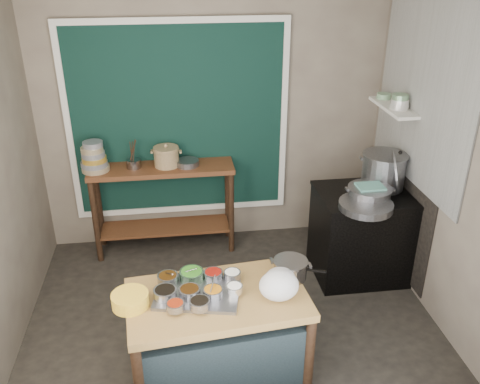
{
  "coord_description": "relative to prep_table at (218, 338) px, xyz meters",
  "views": [
    {
      "loc": [
        -0.4,
        -3.48,
        2.94
      ],
      "look_at": [
        0.11,
        0.25,
        1.12
      ],
      "focal_mm": 38.0,
      "sensor_mm": 36.0,
      "label": 1
    }
  ],
  "objects": [
    {
      "name": "floor",
      "position": [
        0.17,
        0.62,
        -0.39
      ],
      "size": [
        3.5,
        3.0,
        0.02
      ],
      "primitive_type": "cube",
      "color": "#2D2922",
      "rests_on": "ground"
    },
    {
      "name": "back_wall",
      "position": [
        0.17,
        2.13,
        1.02
      ],
      "size": [
        3.5,
        0.02,
        2.8
      ],
      "primitive_type": "cube",
      "color": "#766B5A",
      "rests_on": "floor"
    },
    {
      "name": "right_wall",
      "position": [
        1.93,
        0.62,
        1.02
      ],
      "size": [
        0.02,
        3.0,
        2.8
      ],
      "primitive_type": "cube",
      "color": "#766B5A",
      "rests_on": "floor"
    },
    {
      "name": "curtain_panel",
      "position": [
        -0.18,
        2.09,
        0.98
      ],
      "size": [
        2.1,
        0.02,
        1.9
      ],
      "primitive_type": "cube",
      "color": "black",
      "rests_on": "back_wall"
    },
    {
      "name": "curtain_frame",
      "position": [
        -0.18,
        2.08,
        0.98
      ],
      "size": [
        2.22,
        0.03,
        2.02
      ],
      "primitive_type": null,
      "color": "beige",
      "rests_on": "back_wall"
    },
    {
      "name": "tile_panel",
      "position": [
        1.91,
        1.17,
        1.48
      ],
      "size": [
        0.02,
        1.7,
        1.7
      ],
      "primitive_type": "cube",
      "color": "#B2B2AA",
      "rests_on": "right_wall"
    },
    {
      "name": "soot_patch",
      "position": [
        1.91,
        1.27,
        0.32
      ],
      "size": [
        0.01,
        1.3,
        1.3
      ],
      "primitive_type": "cube",
      "color": "black",
      "rests_on": "right_wall"
    },
    {
      "name": "wall_shelf",
      "position": [
        1.8,
        1.47,
        1.23
      ],
      "size": [
        0.22,
        0.7,
        0.03
      ],
      "primitive_type": "cube",
      "color": "beige",
      "rests_on": "right_wall"
    },
    {
      "name": "prep_table",
      "position": [
        0.0,
        0.0,
        0.0
      ],
      "size": [
        1.31,
        0.83,
        0.75
      ],
      "primitive_type": "cube",
      "rotation": [
        0.0,
        0.0,
        0.09
      ],
      "color": "olive",
      "rests_on": "floor"
    },
    {
      "name": "back_counter",
      "position": [
        -0.38,
        1.9,
        0.1
      ],
      "size": [
        1.45,
        0.4,
        0.95
      ],
      "primitive_type": "cube",
      "color": "#592E19",
      "rests_on": "floor"
    },
    {
      "name": "stove_block",
      "position": [
        1.52,
        1.17,
        0.05
      ],
      "size": [
        0.9,
        0.68,
        0.85
      ],
      "primitive_type": "cube",
      "color": "black",
      "rests_on": "floor"
    },
    {
      "name": "stove_top",
      "position": [
        1.52,
        1.17,
        0.49
      ],
      "size": [
        0.92,
        0.69,
        0.03
      ],
      "primitive_type": "cube",
      "color": "black",
      "rests_on": "stove_block"
    },
    {
      "name": "condiment_tray",
      "position": [
        -0.13,
        0.03,
        0.39
      ],
      "size": [
        0.65,
        0.52,
        0.03
      ],
      "primitive_type": "cube",
      "rotation": [
        0.0,
        0.0,
        -0.21
      ],
      "color": "gray",
      "rests_on": "prep_table"
    },
    {
      "name": "condiment_bowls",
      "position": [
        -0.15,
        0.05,
        0.43
      ],
      "size": [
        0.62,
        0.48,
        0.07
      ],
      "color": "gray",
      "rests_on": "condiment_tray"
    },
    {
      "name": "yellow_basin",
      "position": [
        -0.59,
        -0.03,
        0.42
      ],
      "size": [
        0.32,
        0.32,
        0.1
      ],
      "primitive_type": "cylinder",
      "rotation": [
        0.0,
        0.0,
        0.31
      ],
      "color": "yellow",
      "rests_on": "prep_table"
    },
    {
      "name": "saucepan",
      "position": [
        0.55,
        0.15,
        0.45
      ],
      "size": [
        0.33,
        0.33,
        0.14
      ],
      "primitive_type": null,
      "rotation": [
        0.0,
        0.0,
        -0.37
      ],
      "color": "gray",
      "rests_on": "prep_table"
    },
    {
      "name": "plastic_bag_a",
      "position": [
        0.42,
        -0.08,
        0.48
      ],
      "size": [
        0.34,
        0.31,
        0.21
      ],
      "primitive_type": "ellipsoid",
      "rotation": [
        0.0,
        0.0,
        -0.35
      ],
      "color": "white",
      "rests_on": "prep_table"
    },
    {
      "name": "plastic_bag_b",
      "position": [
        0.45,
        0.02,
        0.46
      ],
      "size": [
        0.26,
        0.23,
        0.17
      ],
      "primitive_type": "ellipsoid",
      "rotation": [
        0.0,
        0.0,
        0.21
      ],
      "color": "white",
      "rests_on": "prep_table"
    },
    {
      "name": "bowl_stack",
      "position": [
        -1.02,
        1.88,
        0.71
      ],
      "size": [
        0.27,
        0.27,
        0.3
      ],
      "color": "tan",
      "rests_on": "back_counter"
    },
    {
      "name": "utensil_cup",
      "position": [
        -0.65,
        1.91,
        0.62
      ],
      "size": [
        0.16,
        0.16,
        0.09
      ],
      "primitive_type": "cylinder",
      "rotation": [
        0.0,
        0.0,
        -0.13
      ],
      "color": "gray",
      "rests_on": "back_counter"
    },
    {
      "name": "ceramic_crock",
      "position": [
        -0.32,
        1.92,
        0.67
      ],
      "size": [
        0.31,
        0.31,
        0.18
      ],
      "primitive_type": null,
      "rotation": [
        0.0,
        0.0,
        -0.15
      ],
      "color": "#92784F",
      "rests_on": "back_counter"
    },
    {
      "name": "wide_bowl",
      "position": [
        -0.12,
        1.89,
        0.6
      ],
      "size": [
        0.3,
        0.3,
        0.06
      ],
      "primitive_type": "cylinder",
      "rotation": [
        0.0,
        0.0,
        -0.32
      ],
      "color": "gray",
      "rests_on": "back_counter"
    },
    {
      "name": "stock_pot",
      "position": [
        1.7,
        1.29,
        0.67
      ],
      "size": [
        0.51,
        0.51,
        0.34
      ],
      "primitive_type": null,
      "rotation": [
        0.0,
        0.0,
        -0.22
      ],
      "color": "gray",
      "rests_on": "stove_top"
    },
    {
      "name": "pot_lid",
      "position": [
        1.76,
        1.18,
        0.7
      ],
      "size": [
        0.24,
        0.42,
        0.4
      ],
      "primitive_type": "cylinder",
      "rotation": [
        0.0,
        1.36,
        -0.35
      ],
      "color": "gray",
      "rests_on": "stove_top"
    },
    {
      "name": "steamer",
      "position": [
        1.47,
        1.03,
        0.57
      ],
      "size": [
        0.46,
        0.46,
        0.13
      ],
      "primitive_type": null,
      "rotation": [
        0.0,
        0.0,
        -0.16
      ],
      "color": "gray",
      "rests_on": "stove_top"
    },
    {
      "name": "green_cloth",
      "position": [
        1.47,
        1.03,
        0.64
      ],
      "size": [
        0.24,
        0.19,
        0.02
      ],
      "primitive_type": "cube",
      "rotation": [
        0.0,
        0.0,
        0.02
      ],
      "color": "#579486",
      "rests_on": "steamer"
    },
    {
      "name": "shallow_pan",
      "position": [
        1.39,
        0.88,
        0.54
      ],
      "size": [
        0.55,
        0.55,
        0.06
      ],
      "primitive_type": "cylinder",
      "rotation": [
        0.0,
        0.0,
        0.19
      ],
      "color": "gray",
      "rests_on": "stove_top"
    },
    {
      "name": "shelf_bowl_stack",
      "position": [
        1.8,
        1.38,
        1.3
      ],
      "size": [
        0.17,
        0.17,
        0.13
      ],
      "color": "silver",
      "rests_on": "wall_shelf"
    },
    {
      "name": "shelf_bowl_green",
      "position": [
        1.8,
        1.73,
        1.26
      ],
      "size": [
        0.17,
        0.17,
        0.05
      ],
      "primitive_type": "cylinder",
      "rotation": [
        0.0,
        0.0,
        0.32
      ],
      "color": "gray",
      "rests_on": "wall_shelf"
    }
  ]
}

